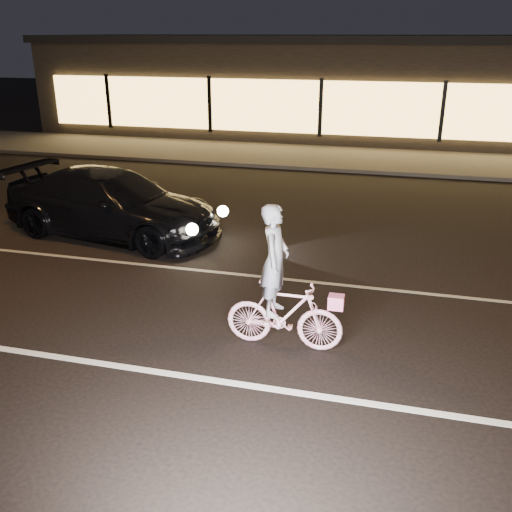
# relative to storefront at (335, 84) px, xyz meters

# --- Properties ---
(ground) EXTENTS (90.00, 90.00, 0.00)m
(ground) POSITION_rel_storefront_xyz_m (0.00, -18.97, -2.15)
(ground) COLOR black
(ground) RESTS_ON ground
(lane_stripe_near) EXTENTS (60.00, 0.12, 0.01)m
(lane_stripe_near) POSITION_rel_storefront_xyz_m (0.00, -20.47, -2.14)
(lane_stripe_near) COLOR silver
(lane_stripe_near) RESTS_ON ground
(lane_stripe_far) EXTENTS (60.00, 0.10, 0.01)m
(lane_stripe_far) POSITION_rel_storefront_xyz_m (0.00, -16.97, -2.14)
(lane_stripe_far) COLOR gray
(lane_stripe_far) RESTS_ON ground
(sidewalk) EXTENTS (30.00, 4.00, 0.12)m
(sidewalk) POSITION_rel_storefront_xyz_m (0.00, -5.97, -2.09)
(sidewalk) COLOR #383533
(sidewalk) RESTS_ON ground
(storefront) EXTENTS (25.40, 8.42, 4.20)m
(storefront) POSITION_rel_storefront_xyz_m (0.00, 0.00, 0.00)
(storefront) COLOR black
(storefront) RESTS_ON ground
(cyclist) EXTENTS (1.71, 0.59, 2.16)m
(cyclist) POSITION_rel_storefront_xyz_m (1.73, -19.35, -1.38)
(cyclist) COLOR #E14881
(cyclist) RESTS_ON ground
(sedan) EXTENTS (5.33, 2.85, 1.47)m
(sedan) POSITION_rel_storefront_xyz_m (-2.97, -15.47, -1.41)
(sedan) COLOR black
(sedan) RESTS_ON ground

